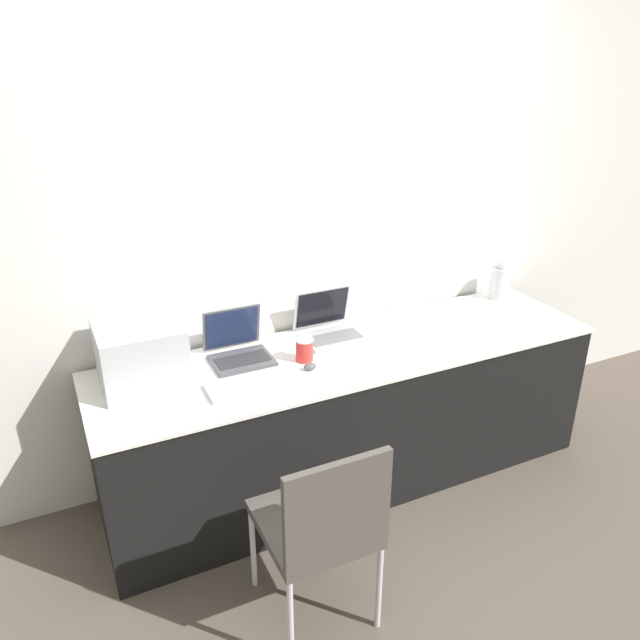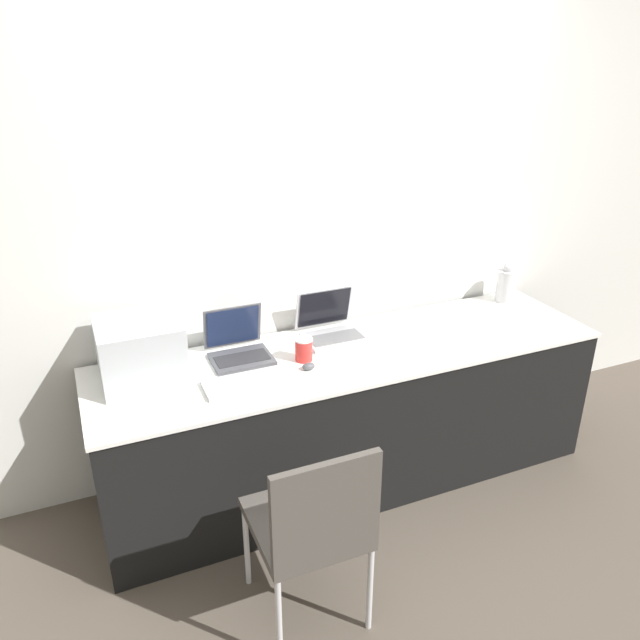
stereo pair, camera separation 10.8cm
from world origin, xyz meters
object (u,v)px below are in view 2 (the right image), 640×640
Objects in this scene: printer at (140,349)px; external_keyboard at (250,382)px; chair at (313,522)px; laptop_left at (238,347)px; metal_pitcher at (506,284)px; coffee_cup at (304,349)px; laptop_right at (331,327)px; mouse at (309,366)px.

external_keyboard is (0.43, -0.24, -0.14)m from printer.
laptop_left is at bearing 90.07° from chair.
external_keyboard is at bearing 92.54° from chair.
coffee_cup is at bearing -170.45° from metal_pitcher.
chair is at bearing -89.93° from laptop_left.
chair is at bearing -109.60° from coffee_cup.
coffee_cup is 0.13× the size of chair.
printer is at bearing 150.90° from external_keyboard.
printer reaches higher than laptop_right.
laptop_left is at bearing -177.51° from metal_pitcher.
laptop_right reaches higher than coffee_cup.
external_keyboard is at bearing -29.10° from printer.
laptop_left is 0.32m from coffee_cup.
metal_pitcher reaches higher than mouse.
laptop_right is (0.97, 0.07, -0.10)m from printer.
laptop_left is 0.69× the size of external_keyboard.
coffee_cup is at bearing -9.16° from printer.
metal_pitcher is 0.27× the size of chair.
coffee_cup is 0.49× the size of metal_pitcher.
printer is 0.87× the size of external_keyboard.
external_keyboard is 0.29m from mouse.
chair reaches higher than mouse.
mouse is 0.27× the size of metal_pitcher.
printer is at bearing -176.97° from metal_pitcher.
printer is 0.77m from mouse.
mouse is (-0.02, -0.10, -0.04)m from coffee_cup.
laptop_left is at bearing 84.29° from external_keyboard.
coffee_cup is at bearing 70.40° from chair.
mouse is at bearing -166.63° from metal_pitcher.
laptop_right is 1.15m from metal_pitcher.
printer is 0.75m from coffee_cup.
laptop_left reaches higher than chair.
mouse is (0.26, -0.26, -0.04)m from laptop_left.
mouse is (-0.24, -0.29, -0.04)m from laptop_right.
mouse is 0.78m from chair.
printer reaches higher than laptop_left.
laptop_right is at bearing 39.99° from coffee_cup.
external_keyboard is 3.66× the size of coffee_cup.
coffee_cup is at bearing -29.69° from laptop_left.
external_keyboard is 6.70× the size of mouse.
printer is 5.85× the size of mouse.
external_keyboard is 0.71m from chair.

